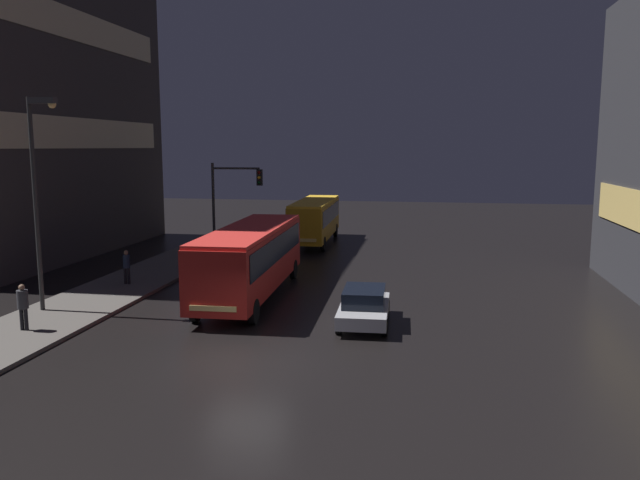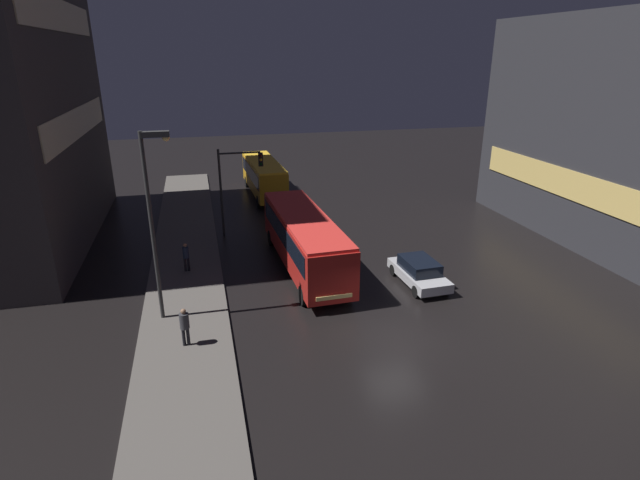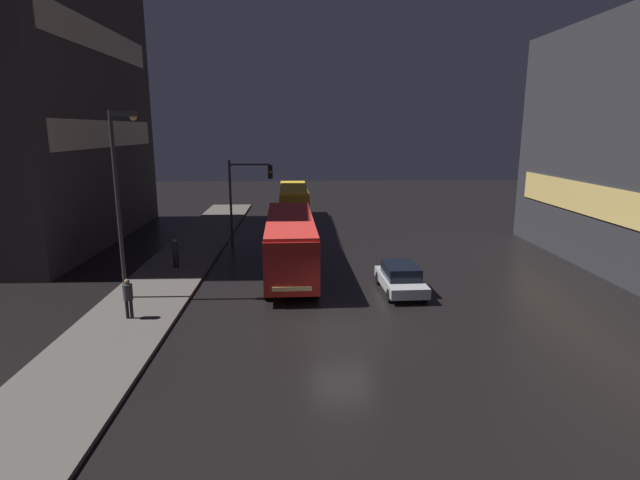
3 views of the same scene
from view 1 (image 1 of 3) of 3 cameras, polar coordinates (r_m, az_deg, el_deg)
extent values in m
plane|color=black|center=(20.56, -6.77, -10.98)|extent=(120.00, 120.00, 0.00)
cube|color=#56514C|center=(32.80, -16.87, -3.75)|extent=(4.00, 48.00, 0.15)
cube|color=#383333|center=(44.40, -26.17, 13.37)|extent=(10.00, 20.51, 22.50)
cube|color=beige|center=(41.51, -20.24, 9.12)|extent=(0.24, 17.43, 1.80)
cube|color=beige|center=(42.09, -20.70, 17.62)|extent=(0.24, 17.43, 1.80)
cube|color=#AD1E19|center=(28.56, -6.34, -1.68)|extent=(2.96, 11.43, 2.52)
cube|color=black|center=(28.47, -6.36, -0.67)|extent=(2.99, 10.53, 1.10)
cube|color=red|center=(28.35, -6.38, 0.99)|extent=(2.90, 11.20, 0.16)
cube|color=#F4CC72|center=(23.40, -9.76, -6.19)|extent=(1.79, 0.16, 0.20)
cylinder|color=black|center=(24.51, -6.08, -6.52)|extent=(0.29, 1.01, 1.00)
cylinder|color=black|center=(25.18, -11.32, -6.24)|extent=(0.29, 1.01, 1.00)
cylinder|color=black|center=(32.66, -2.44, -2.68)|extent=(0.29, 1.01, 1.00)
cylinder|color=black|center=(33.16, -6.46, -2.56)|extent=(0.29, 1.01, 1.00)
cube|color=orange|center=(44.38, -0.46, 1.92)|extent=(2.66, 9.85, 2.37)
cube|color=black|center=(44.33, -0.46, 2.48)|extent=(2.70, 9.07, 1.10)
cube|color=yellow|center=(44.25, -0.46, 3.55)|extent=(2.61, 9.65, 0.16)
cube|color=#F4CC72|center=(39.68, -1.51, -0.02)|extent=(1.63, 0.16, 0.20)
cylinder|color=black|center=(40.97, 0.29, -0.38)|extent=(0.28, 1.01, 1.00)
cylinder|color=black|center=(41.31, -2.64, -0.31)|extent=(0.28, 1.01, 1.00)
cylinder|color=black|center=(47.82, 1.42, 0.90)|extent=(0.28, 1.01, 1.00)
cylinder|color=black|center=(48.11, -1.10, 0.95)|extent=(0.28, 1.01, 1.00)
cube|color=#B7B7BC|center=(24.42, 4.05, -6.43)|extent=(2.01, 4.30, 0.50)
cube|color=black|center=(24.28, 4.07, -5.15)|extent=(1.66, 2.39, 0.62)
cylinder|color=black|center=(23.08, 5.93, -7.94)|extent=(0.23, 0.65, 0.64)
cylinder|color=black|center=(23.19, 1.71, -7.82)|extent=(0.23, 0.65, 0.64)
cylinder|color=black|center=(25.81, 6.14, -6.17)|extent=(0.23, 0.65, 0.64)
cylinder|color=black|center=(25.90, 2.38, -6.07)|extent=(0.23, 0.65, 0.64)
cylinder|color=black|center=(25.60, -25.61, -6.54)|extent=(0.14, 0.14, 0.82)
cylinder|color=black|center=(25.50, -25.28, -6.58)|extent=(0.14, 0.14, 0.82)
cylinder|color=#333338|center=(25.37, -25.55, -4.92)|extent=(0.41, 0.41, 0.68)
sphere|color=#8C664C|center=(25.28, -25.62, -3.92)|extent=(0.22, 0.22, 0.22)
cylinder|color=black|center=(32.18, -17.37, -3.15)|extent=(0.14, 0.14, 0.80)
cylinder|color=black|center=(32.10, -17.09, -3.16)|extent=(0.14, 0.14, 0.80)
cylinder|color=#1E283D|center=(32.01, -17.29, -1.87)|extent=(0.35, 0.35, 0.66)
sphere|color=#8C664C|center=(31.93, -17.32, -1.09)|extent=(0.22, 0.22, 0.22)
cylinder|color=#2D2D2D|center=(36.17, -9.69, 2.26)|extent=(0.16, 0.16, 5.94)
cylinder|color=#2D2D2D|center=(35.54, -7.70, 6.51)|extent=(2.74, 0.12, 0.12)
cube|color=black|center=(35.17, -5.55, 5.71)|extent=(0.30, 0.24, 0.90)
sphere|color=#390706|center=(35.02, -5.61, 6.16)|extent=(0.18, 0.18, 0.18)
sphere|color=gold|center=(35.04, -5.61, 5.70)|extent=(0.18, 0.18, 0.18)
sphere|color=black|center=(35.05, -5.60, 5.24)|extent=(0.18, 0.18, 0.18)
cylinder|color=#2D2D2D|center=(27.73, -24.55, 2.84)|extent=(0.18, 0.18, 8.64)
cube|color=#383838|center=(27.35, -24.04, 11.57)|extent=(1.10, 0.36, 0.24)
sphere|color=#F4CC72|center=(27.12, -23.31, 11.33)|extent=(0.32, 0.32, 0.32)
camera|label=2|loc=(14.40, -79.34, 21.82)|focal=28.00mm
camera|label=3|loc=(7.37, -82.64, 10.01)|focal=28.00mm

